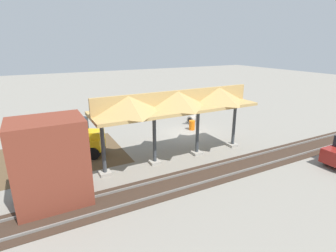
{
  "coord_description": "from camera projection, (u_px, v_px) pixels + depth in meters",
  "views": [
    {
      "loc": [
        12.23,
        19.27,
        7.84
      ],
      "look_at": [
        2.97,
        1.78,
        1.6
      ],
      "focal_mm": 28.0,
      "sensor_mm": 36.0,
      "label": 1
    }
  ],
  "objects": [
    {
      "name": "ground_plane",
      "position": [
        187.0,
        133.0,
        24.06
      ],
      "size": [
        120.0,
        120.0,
        0.0
      ],
      "primitive_type": "plane",
      "color": "gray"
    },
    {
      "name": "dirt_work_zone",
      "position": [
        59.0,
        156.0,
        19.06
      ],
      "size": [
        9.09,
        7.0,
        0.01
      ],
      "primitive_type": "cube",
      "color": "brown",
      "rests_on": "ground"
    },
    {
      "name": "platform_canopy",
      "position": [
        177.0,
        102.0,
        17.44
      ],
      "size": [
        11.49,
        3.2,
        4.9
      ],
      "color": "#9E998E",
      "rests_on": "ground"
    },
    {
      "name": "rail_tracks",
      "position": [
        246.0,
        164.0,
        17.74
      ],
      "size": [
        60.0,
        2.58,
        0.15
      ],
      "color": "slate",
      "rests_on": "ground"
    },
    {
      "name": "stop_sign",
      "position": [
        196.0,
        108.0,
        25.41
      ],
      "size": [
        0.71,
        0.33,
        2.52
      ],
      "color": "gray",
      "rests_on": "ground"
    },
    {
      "name": "backhoe",
      "position": [
        79.0,
        139.0,
        18.87
      ],
      "size": [
        4.9,
        3.67,
        2.82
      ],
      "color": "#EAB214",
      "rests_on": "ground"
    },
    {
      "name": "dirt_mound",
      "position": [
        35.0,
        157.0,
        18.88
      ],
      "size": [
        5.47,
        5.47,
        1.22
      ],
      "primitive_type": "cone",
      "color": "brown",
      "rests_on": "ground"
    },
    {
      "name": "concrete_pipe",
      "position": [
        193.0,
        119.0,
        27.29
      ],
      "size": [
        1.55,
        1.28,
        0.75
      ],
      "color": "#9E9384",
      "rests_on": "ground"
    },
    {
      "name": "brick_utility_building",
      "position": [
        51.0,
        162.0,
        12.97
      ],
      "size": [
        3.45,
        2.62,
        4.45
      ],
      "primitive_type": "cube",
      "color": "brown",
      "rests_on": "ground"
    },
    {
      "name": "traffic_barrel",
      "position": [
        192.0,
        125.0,
        24.82
      ],
      "size": [
        0.56,
        0.56,
        0.9
      ],
      "primitive_type": "cylinder",
      "color": "orange",
      "rests_on": "ground"
    }
  ]
}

